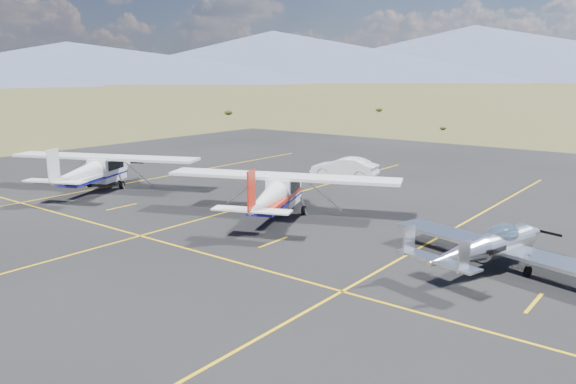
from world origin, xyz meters
TOP-DOWN VIEW (x-y plane):
  - ground at (0.00, 0.00)m, footprint 1600.00×1600.00m
  - apron at (0.00, 7.00)m, footprint 72.00×72.00m
  - aircraft_low_wing at (-0.77, -1.30)m, footprint 6.97×9.51m
  - aircraft_cessna at (0.32, 10.03)m, footprint 8.97×12.17m
  - aircraft_plain at (-1.45, 23.35)m, footprint 9.25×12.29m
  - sedan at (11.85, 13.14)m, footprint 2.57×4.91m

SIDE VIEW (x-z plane):
  - ground at x=0.00m, z-range 0.00..0.00m
  - apron at x=0.00m, z-range -0.01..0.01m
  - sedan at x=11.85m, z-range 0.01..1.55m
  - aircraft_low_wing at x=-0.77m, z-range -0.04..2.02m
  - aircraft_cessna at x=0.32m, z-range -0.18..2.99m
  - aircraft_plain at x=-1.45m, z-range -0.18..3.04m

